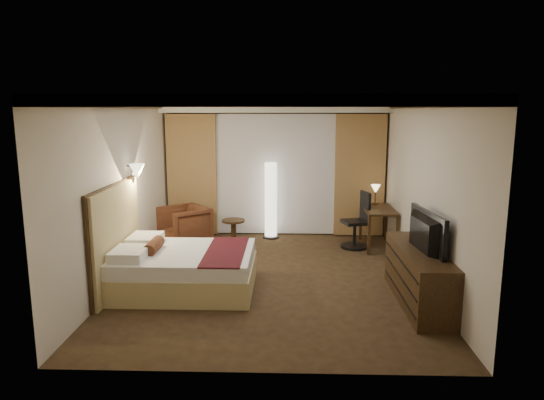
{
  "coord_description": "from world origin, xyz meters",
  "views": [
    {
      "loc": [
        0.24,
        -7.13,
        2.56
      ],
      "look_at": [
        0.0,
        0.4,
        1.15
      ],
      "focal_mm": 32.0,
      "sensor_mm": 36.0,
      "label": 1
    }
  ],
  "objects_px": {
    "office_chair": "(355,220)",
    "dresser": "(418,276)",
    "floor_lamp": "(271,200)",
    "armchair": "(184,224)",
    "desk": "(378,228)",
    "side_table": "(234,232)",
    "bed": "(186,270)",
    "television": "(419,225)"
  },
  "relations": [
    {
      "from": "bed",
      "to": "television",
      "type": "distance_m",
      "value": 3.31
    },
    {
      "from": "desk",
      "to": "dresser",
      "type": "bearing_deg",
      "value": -88.93
    },
    {
      "from": "bed",
      "to": "side_table",
      "type": "xyz_separation_m",
      "value": [
        0.43,
        2.37,
        -0.04
      ]
    },
    {
      "from": "floor_lamp",
      "to": "desk",
      "type": "relative_size",
      "value": 1.4
    },
    {
      "from": "floor_lamp",
      "to": "armchair",
      "type": "bearing_deg",
      "value": -159.01
    },
    {
      "from": "side_table",
      "to": "dresser",
      "type": "distance_m",
      "value": 3.94
    },
    {
      "from": "floor_lamp",
      "to": "office_chair",
      "type": "height_order",
      "value": "floor_lamp"
    },
    {
      "from": "dresser",
      "to": "armchair",
      "type": "bearing_deg",
      "value": 144.33
    },
    {
      "from": "bed",
      "to": "office_chair",
      "type": "distance_m",
      "value": 3.52
    },
    {
      "from": "floor_lamp",
      "to": "television",
      "type": "relative_size",
      "value": 1.34
    },
    {
      "from": "armchair",
      "to": "dresser",
      "type": "relative_size",
      "value": 0.44
    },
    {
      "from": "floor_lamp",
      "to": "office_chair",
      "type": "bearing_deg",
      "value": -23.01
    },
    {
      "from": "side_table",
      "to": "floor_lamp",
      "type": "height_order",
      "value": "floor_lamp"
    },
    {
      "from": "bed",
      "to": "television",
      "type": "height_order",
      "value": "television"
    },
    {
      "from": "armchair",
      "to": "floor_lamp",
      "type": "relative_size",
      "value": 0.54
    },
    {
      "from": "office_chair",
      "to": "television",
      "type": "relative_size",
      "value": 0.93
    },
    {
      "from": "side_table",
      "to": "office_chair",
      "type": "height_order",
      "value": "office_chair"
    },
    {
      "from": "office_chair",
      "to": "dresser",
      "type": "height_order",
      "value": "office_chair"
    },
    {
      "from": "side_table",
      "to": "floor_lamp",
      "type": "distance_m",
      "value": 1.02
    },
    {
      "from": "floor_lamp",
      "to": "dresser",
      "type": "xyz_separation_m",
      "value": [
        2.09,
        -3.3,
        -0.4
      ]
    },
    {
      "from": "desk",
      "to": "television",
      "type": "distance_m",
      "value": 2.76
    },
    {
      "from": "bed",
      "to": "side_table",
      "type": "bearing_deg",
      "value": 79.69
    },
    {
      "from": "office_chair",
      "to": "dresser",
      "type": "distance_m",
      "value": 2.67
    },
    {
      "from": "bed",
      "to": "floor_lamp",
      "type": "xyz_separation_m",
      "value": [
        1.13,
        2.89,
        0.49
      ]
    },
    {
      "from": "television",
      "to": "side_table",
      "type": "bearing_deg",
      "value": 39.25
    },
    {
      "from": "desk",
      "to": "television",
      "type": "bearing_deg",
      "value": -89.57
    },
    {
      "from": "desk",
      "to": "bed",
      "type": "bearing_deg",
      "value": -144.48
    },
    {
      "from": "bed",
      "to": "desk",
      "type": "bearing_deg",
      "value": 35.52
    },
    {
      "from": "bed",
      "to": "office_chair",
      "type": "relative_size",
      "value": 1.83
    },
    {
      "from": "side_table",
      "to": "desk",
      "type": "relative_size",
      "value": 0.44
    },
    {
      "from": "side_table",
      "to": "dresser",
      "type": "relative_size",
      "value": 0.25
    },
    {
      "from": "desk",
      "to": "dresser",
      "type": "height_order",
      "value": "desk"
    },
    {
      "from": "television",
      "to": "floor_lamp",
      "type": "bearing_deg",
      "value": 26.49
    },
    {
      "from": "dresser",
      "to": "television",
      "type": "bearing_deg",
      "value": -180.0
    },
    {
      "from": "bed",
      "to": "armchair",
      "type": "xyz_separation_m",
      "value": [
        -0.5,
        2.26,
        0.13
      ]
    },
    {
      "from": "armchair",
      "to": "floor_lamp",
      "type": "height_order",
      "value": "floor_lamp"
    },
    {
      "from": "bed",
      "to": "side_table",
      "type": "relative_size",
      "value": 4.01
    },
    {
      "from": "dresser",
      "to": "television",
      "type": "distance_m",
      "value": 0.7
    },
    {
      "from": "side_table",
      "to": "floor_lamp",
      "type": "relative_size",
      "value": 0.31
    },
    {
      "from": "television",
      "to": "dresser",
      "type": "bearing_deg",
      "value": -95.46
    },
    {
      "from": "floor_lamp",
      "to": "bed",
      "type": "bearing_deg",
      "value": -111.39
    },
    {
      "from": "armchair",
      "to": "bed",
      "type": "bearing_deg",
      "value": -26.6
    }
  ]
}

